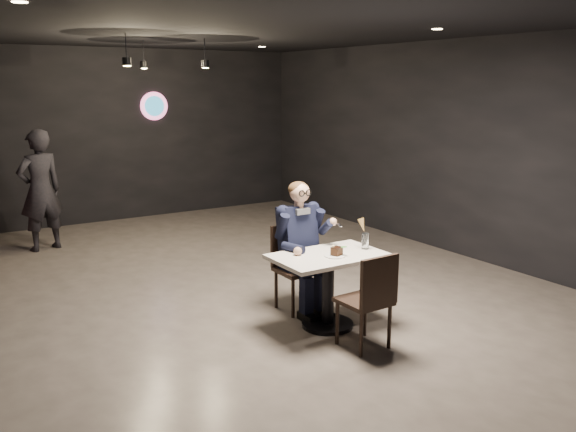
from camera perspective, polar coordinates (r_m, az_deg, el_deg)
floor at (r=7.30m, az=-5.56°, el=-6.90°), size 9.00×9.00×0.00m
wall_sign at (r=11.34m, az=-12.43°, el=10.02°), size 0.50×0.06×0.50m
pendant_lights at (r=8.75m, az=-12.08°, el=15.22°), size 1.40×1.20×0.36m
main_table at (r=6.12m, az=3.76°, el=-6.99°), size 1.10×0.70×0.75m
chair_far at (r=6.52m, az=0.93°, el=-4.95°), size 0.42×0.46×0.92m
chair_near at (r=5.68m, az=7.10°, el=-7.72°), size 0.44×0.47×0.92m
seated_man at (r=6.45m, az=0.94°, el=-2.74°), size 0.60×0.80×1.44m
dessert_plate at (r=5.94m, az=4.41°, el=-3.74°), size 0.21×0.21×0.01m
cake_slice at (r=5.94m, az=4.57°, el=-3.32°), size 0.12×0.11×0.07m
mint_leaf at (r=5.94m, az=5.26°, el=-2.89°), size 0.07×0.04×0.01m
sundae_glass at (r=6.22m, az=7.23°, el=-2.34°), size 0.07×0.07×0.16m
wafer_cone at (r=6.17m, az=6.98°, el=-0.85°), size 0.08×0.08×0.14m
passerby at (r=9.51m, az=-22.17°, el=2.23°), size 0.73×0.57×1.77m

